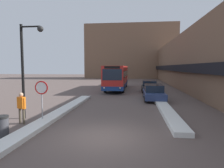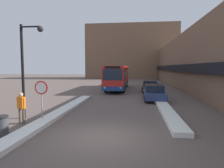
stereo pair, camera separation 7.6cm
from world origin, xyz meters
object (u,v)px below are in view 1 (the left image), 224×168
at_px(stop_sign, 42,92).
at_px(street_lamp, 27,60).
at_px(parked_car_middle, 149,86).
at_px(trash_bin, 2,126).
at_px(pedestrian, 21,105).
at_px(parked_car_front, 154,92).
at_px(city_bus, 117,77).

height_order(stop_sign, street_lamp, street_lamp).
bearing_deg(parked_car_middle, trash_bin, -113.60).
distance_m(parked_car_middle, street_lamp, 17.07).
distance_m(parked_car_middle, pedestrian, 17.72).
distance_m(stop_sign, pedestrian, 1.27).
relative_size(parked_car_front, pedestrian, 2.79).
bearing_deg(parked_car_front, street_lamp, -135.25).
bearing_deg(parked_car_middle, stop_sign, -114.50).
relative_size(stop_sign, pedestrian, 1.36).
bearing_deg(pedestrian, stop_sign, 41.93).
xyz_separation_m(parked_car_middle, trash_bin, (-7.78, -17.81, -0.24)).
bearing_deg(parked_car_front, parked_car_middle, 90.00).
height_order(city_bus, stop_sign, city_bus).
relative_size(city_bus, street_lamp, 2.14).
height_order(parked_car_front, trash_bin, parked_car_front).
distance_m(city_bus, parked_car_middle, 5.09).
relative_size(parked_car_middle, pedestrian, 2.42).
height_order(stop_sign, pedestrian, stop_sign).
bearing_deg(trash_bin, city_bus, 80.46).
height_order(parked_car_middle, pedestrian, pedestrian).
xyz_separation_m(city_bus, parked_car_middle, (4.40, -2.31, -1.09)).
bearing_deg(city_bus, parked_car_front, -63.40).
bearing_deg(parked_car_middle, pedestrian, -116.99).
bearing_deg(stop_sign, parked_car_middle, 65.50).
relative_size(stop_sign, trash_bin, 2.51).
bearing_deg(parked_car_middle, street_lamp, -119.40).
xyz_separation_m(parked_car_front, stop_sign, (-7.03, -8.95, 0.99)).
xyz_separation_m(parked_car_front, parked_car_middle, (0.00, 6.47, -0.02)).
height_order(city_bus, street_lamp, street_lamp).
distance_m(parked_car_front, pedestrian, 12.31).
height_order(parked_car_front, street_lamp, street_lamp).
distance_m(parked_car_middle, stop_sign, 16.98).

